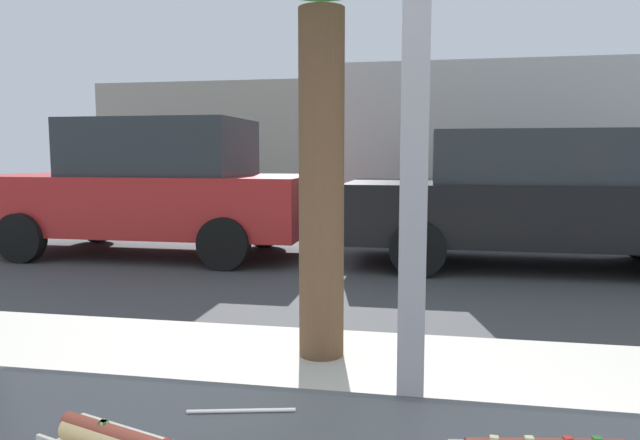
# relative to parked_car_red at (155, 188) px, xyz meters

# --- Properties ---
(ground_plane) EXTENTS (60.00, 60.00, 0.00)m
(ground_plane) POSITION_rel_parked_car_red_xyz_m (3.68, 1.53, -0.93)
(ground_plane) COLOR #424244
(sidewalk_strip) EXTENTS (16.00, 2.80, 0.14)m
(sidewalk_strip) POSITION_rel_parked_car_red_xyz_m (3.68, -4.87, -0.86)
(sidewalk_strip) COLOR #B2ADA3
(sidewalk_strip) RESTS_ON ground
(building_facade_far) EXTENTS (28.00, 1.20, 4.38)m
(building_facade_far) POSITION_rel_parked_car_red_xyz_m (3.68, 16.23, 1.26)
(building_facade_far) COLOR #A89E8E
(building_facade_far) RESTS_ON ground
(loose_straw) EXTENTS (0.19, 0.05, 0.01)m
(loose_straw) POSITION_rel_parked_car_red_xyz_m (3.39, -6.56, 0.02)
(loose_straw) COLOR white
(loose_straw) RESTS_ON window_counter
(parked_car_red) EXTENTS (4.40, 1.98, 1.85)m
(parked_car_red) POSITION_rel_parked_car_red_xyz_m (0.00, 0.00, 0.00)
(parked_car_red) COLOR red
(parked_car_red) RESTS_ON ground
(parked_car_black) EXTENTS (4.69, 1.93, 1.67)m
(parked_car_black) POSITION_rel_parked_car_red_xyz_m (5.04, 0.00, -0.07)
(parked_car_black) COLOR black
(parked_car_black) RESTS_ON ground
(box_truck) EXTENTS (7.32, 2.44, 3.03)m
(box_truck) POSITION_rel_parked_car_red_xyz_m (5.30, 4.29, 0.73)
(box_truck) COLOR beige
(box_truck) RESTS_ON ground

